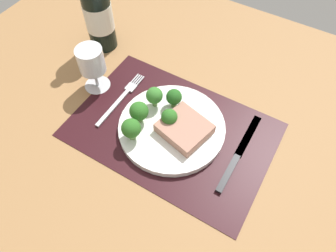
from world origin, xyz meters
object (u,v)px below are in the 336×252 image
at_px(steak, 184,129).
at_px(knife, 236,158).
at_px(wine_glass, 92,63).
at_px(plate, 172,127).
at_px(fork, 121,98).
at_px(wine_bottle, 98,12).

distance_m(steak, knife, 0.13).
relative_size(steak, knife, 0.45).
distance_m(steak, wine_glass, 0.28).
bearing_deg(steak, plate, 179.16).
bearing_deg(steak, knife, 2.55).
distance_m(steak, fork, 0.19).
distance_m(fork, wine_glass, 0.11).
relative_size(fork, wine_bottle, 0.66).
bearing_deg(plate, wine_bottle, 153.53).
distance_m(steak, wine_bottle, 0.40).
xyz_separation_m(plate, wine_glass, (-0.24, 0.02, 0.07)).
bearing_deg(fork, knife, -4.22).
bearing_deg(fork, plate, -7.79).
xyz_separation_m(knife, wine_glass, (-0.40, 0.02, 0.08)).
height_order(knife, wine_glass, wine_glass).
bearing_deg(fork, wine_bottle, 135.74).
bearing_deg(steak, wine_glass, 175.12).
xyz_separation_m(steak, fork, (-0.19, 0.01, -0.03)).
xyz_separation_m(plate, knife, (0.16, 0.01, -0.00)).
bearing_deg(plate, steak, -0.84).
height_order(plate, fork, plate).
bearing_deg(steak, fork, 175.59).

